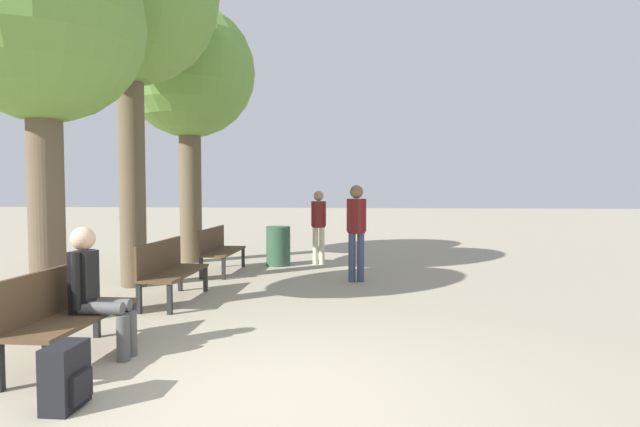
{
  "coord_description": "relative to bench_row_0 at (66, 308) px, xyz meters",
  "views": [
    {
      "loc": [
        0.8,
        -3.71,
        1.63
      ],
      "look_at": [
        0.08,
        4.66,
        1.23
      ],
      "focal_mm": 28.0,
      "sensor_mm": 36.0,
      "label": 1
    }
  ],
  "objects": [
    {
      "name": "ground_plane",
      "position": [
        2.01,
        -0.75,
        -0.5
      ],
      "size": [
        80.0,
        80.0,
        0.0
      ],
      "primitive_type": "plane",
      "color": "gray"
    },
    {
      "name": "bench_row_0",
      "position": [
        0.0,
        0.0,
        0.0
      ],
      "size": [
        0.51,
        1.57,
        0.88
      ],
      "color": "#4C3823",
      "rests_on": "ground_plane"
    },
    {
      "name": "bench_row_1",
      "position": [
        0.0,
        2.52,
        0.0
      ],
      "size": [
        0.51,
        1.57,
        0.88
      ],
      "color": "#4C3823",
      "rests_on": "ground_plane"
    },
    {
      "name": "bench_row_2",
      "position": [
        0.0,
        5.05,
        0.0
      ],
      "size": [
        0.51,
        1.57,
        0.88
      ],
      "color": "#4C3823",
      "rests_on": "ground_plane"
    },
    {
      "name": "tree_row_0",
      "position": [
        -1.04,
        1.31,
        3.08
      ],
      "size": [
        2.42,
        2.42,
        4.86
      ],
      "color": "brown",
      "rests_on": "ground_plane"
    },
    {
      "name": "tree_row_2",
      "position": [
        -1.04,
        6.42,
        3.66
      ],
      "size": [
        2.91,
        2.91,
        5.7
      ],
      "color": "brown",
      "rests_on": "ground_plane"
    },
    {
      "name": "person_seated",
      "position": [
        0.24,
        0.11,
        0.17
      ],
      "size": [
        0.6,
        0.34,
        1.27
      ],
      "color": "#4C4C4C",
      "rests_on": "ground_plane"
    },
    {
      "name": "backpack",
      "position": [
        0.62,
        -1.0,
        -0.26
      ],
      "size": [
        0.25,
        0.35,
        0.49
      ],
      "color": "black",
      "rests_on": "ground_plane"
    },
    {
      "name": "pedestrian_near",
      "position": [
        1.86,
        6.31,
        0.41
      ],
      "size": [
        0.32,
        0.28,
        1.6
      ],
      "color": "beige",
      "rests_on": "ground_plane"
    },
    {
      "name": "pedestrian_mid",
      "position": [
        2.7,
        4.3,
        0.47
      ],
      "size": [
        0.35,
        0.3,
        1.71
      ],
      "color": "#384260",
      "rests_on": "ground_plane"
    },
    {
      "name": "trash_bin",
      "position": [
        1.01,
        6.06,
        -0.08
      ],
      "size": [
        0.52,
        0.52,
        0.84
      ],
      "color": "#2D5138",
      "rests_on": "ground_plane"
    }
  ]
}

